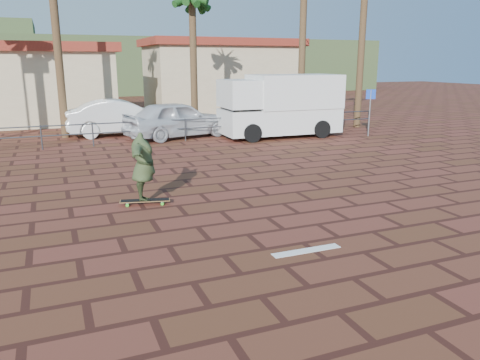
{
  "coord_description": "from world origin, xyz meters",
  "views": [
    {
      "loc": [
        -3.56,
        -8.38,
        3.48
      ],
      "look_at": [
        0.39,
        1.41,
        0.8
      ],
      "focal_mm": 35.0,
      "sensor_mm": 36.0,
      "label": 1
    }
  ],
  "objects_px": {
    "campervan": "(281,104)",
    "car_silver": "(178,119)",
    "car_white": "(122,117)",
    "skateboarder": "(143,167)",
    "longboard": "(145,201)"
  },
  "relations": [
    {
      "from": "longboard",
      "to": "car_silver",
      "type": "height_order",
      "value": "car_silver"
    },
    {
      "from": "longboard",
      "to": "campervan",
      "type": "xyz_separation_m",
      "value": [
        8.12,
        8.6,
        1.42
      ]
    },
    {
      "from": "longboard",
      "to": "skateboarder",
      "type": "bearing_deg",
      "value": -76.37
    },
    {
      "from": "skateboarder",
      "to": "car_white",
      "type": "distance_m",
      "value": 11.96
    },
    {
      "from": "campervan",
      "to": "car_silver",
      "type": "xyz_separation_m",
      "value": [
        -4.62,
        1.5,
        -0.66
      ]
    },
    {
      "from": "longboard",
      "to": "skateboarder",
      "type": "distance_m",
      "value": 0.87
    },
    {
      "from": "campervan",
      "to": "car_silver",
      "type": "relative_size",
      "value": 1.11
    },
    {
      "from": "campervan",
      "to": "car_silver",
      "type": "bearing_deg",
      "value": 163.19
    },
    {
      "from": "skateboarder",
      "to": "campervan",
      "type": "distance_m",
      "value": 11.84
    },
    {
      "from": "skateboarder",
      "to": "car_silver",
      "type": "xyz_separation_m",
      "value": [
        3.5,
        10.11,
        -0.11
      ]
    },
    {
      "from": "longboard",
      "to": "skateboarder",
      "type": "relative_size",
      "value": 0.6
    },
    {
      "from": "skateboarder",
      "to": "car_white",
      "type": "height_order",
      "value": "skateboarder"
    },
    {
      "from": "skateboarder",
      "to": "car_silver",
      "type": "relative_size",
      "value": 0.41
    },
    {
      "from": "longboard",
      "to": "car_silver",
      "type": "bearing_deg",
      "value": 84.55
    },
    {
      "from": "campervan",
      "to": "car_white",
      "type": "bearing_deg",
      "value": 155.73
    }
  ]
}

